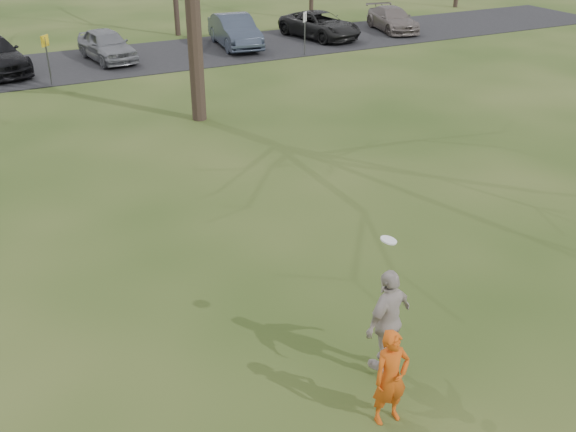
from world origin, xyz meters
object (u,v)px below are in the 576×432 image
(car_5, at_px, (235,31))
(catching_play, at_px, (388,320))
(car_4, at_px, (107,45))
(car_6, at_px, (320,25))
(player_defender, at_px, (391,378))
(car_7, at_px, (392,19))

(car_5, height_order, catching_play, catching_play)
(car_4, height_order, car_6, car_4)
(car_5, distance_m, catching_play, 25.72)
(catching_play, bearing_deg, player_defender, -121.61)
(car_6, height_order, catching_play, catching_play)
(car_5, bearing_deg, car_6, 6.27)
(car_5, relative_size, car_6, 0.98)
(car_6, distance_m, catching_play, 27.56)
(car_6, xyz_separation_m, car_7, (4.66, -0.12, -0.05))
(player_defender, distance_m, car_4, 25.62)
(car_4, xyz_separation_m, car_7, (16.17, -0.15, -0.09))
(car_4, distance_m, catching_play, 24.62)
(car_7, bearing_deg, player_defender, -114.34)
(player_defender, bearing_deg, car_5, 75.80)
(catching_play, bearing_deg, car_4, 87.73)
(catching_play, bearing_deg, car_5, 73.00)
(player_defender, distance_m, car_5, 26.83)
(car_4, height_order, car_7, car_4)
(player_defender, relative_size, car_6, 0.33)
(car_5, relative_size, car_7, 1.10)
(player_defender, height_order, car_4, player_defender)
(player_defender, height_order, catching_play, catching_play)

